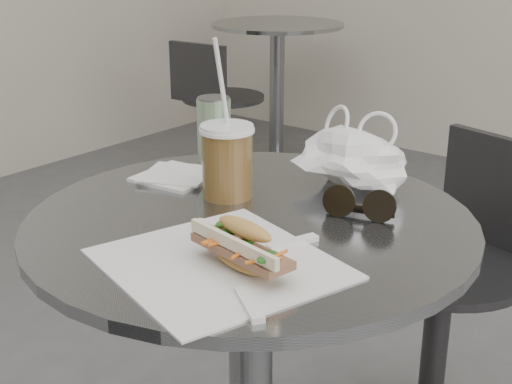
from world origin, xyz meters
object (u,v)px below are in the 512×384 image
Objects in this scene: cafe_table at (251,357)px; drink_can at (214,129)px; bg_table at (277,75)px; bg_chair at (218,126)px; iced_coffee at (227,160)px; chair_far at (449,311)px; banh_mi at (243,247)px; sunglasses at (359,206)px.

cafe_table is 0.47m from drink_can.
bg_table is at bearing 123.84° from drink_can.
bg_chair is at bearing -78.61° from bg_table.
cafe_table reaches higher than bg_chair.
iced_coffee reaches higher than drink_can.
banh_mi is (-0.01, -0.77, 0.44)m from chair_far.
bg_table is at bearing 97.37° from bg_chair.
sunglasses is at bearing 37.55° from cafe_table.
iced_coffee is at bearing 151.02° from cafe_table.
sunglasses is at bearing -50.13° from bg_table.
cafe_table is 2.72m from bg_table.
banh_mi reaches higher than bg_table.
sunglasses reaches higher than cafe_table.
bg_table is 2.94m from banh_mi.
drink_can is (1.34, -2.00, 0.34)m from bg_table.
iced_coffee is (-0.10, 0.05, 0.34)m from cafe_table.
bg_table is 3.33× the size of banh_mi.
cafe_table is 1.04× the size of bg_chair.
banh_mi is 1.79× the size of sunglasses.
bg_chair is 2.40m from banh_mi.
banh_mi is 0.27m from sunglasses.
chair_far is 3.35× the size of banh_mi.
cafe_table is 6.13× the size of sunglasses.
banh_mi is at bearing -45.16° from iced_coffee.
cafe_table is 2.65× the size of iced_coffee.
iced_coffee is at bearing -54.99° from bg_table.
bg_table is at bearing 126.03° from cafe_table.
iced_coffee reaches higher than bg_chair.
bg_chair is (0.13, -0.62, -0.14)m from bg_table.
bg_chair is at bearing 133.09° from cafe_table.
bg_chair is 3.30× the size of banh_mi.
bg_chair is 5.45× the size of drink_can.
banh_mi is (0.12, -0.16, 0.31)m from cafe_table.
bg_table is 2.64m from iced_coffee.
bg_table is 0.65m from bg_chair.
sunglasses is (0.24, 0.06, -0.05)m from iced_coffee.
drink_can is at bearing 149.58° from sunglasses.
cafe_table is at bearing -37.79° from drink_can.
bg_table is 2.58× the size of iced_coffee.
chair_far is 1.01× the size of bg_chair.
chair_far is at bearing 74.67° from sunglasses.
sunglasses is (0.02, -0.49, 0.43)m from chair_far.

